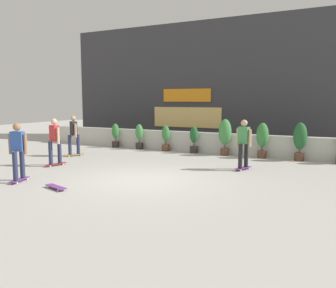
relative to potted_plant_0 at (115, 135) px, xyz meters
name	(u,v)px	position (x,y,z in m)	size (l,w,h in m)	color
ground_plane	(145,180)	(5.00, -5.55, -0.62)	(48.00, 48.00, 0.00)	#B2AFA8
planter_wall	(214,143)	(5.00, 0.45, -0.17)	(18.00, 0.40, 0.90)	beige
building_backdrop	(240,83)	(4.99, 4.45, 2.63)	(20.00, 2.08, 6.50)	#38383D
potted_plant_0	(115,135)	(0.00, 0.00, 0.00)	(0.36, 0.36, 1.18)	#2D2823
potted_plant_1	(139,136)	(1.39, 0.00, 0.01)	(0.37, 0.37, 1.20)	#2D2823
potted_plant_2	(166,138)	(2.81, 0.00, 0.00)	(0.36, 0.36, 1.18)	brown
potted_plant_3	(194,139)	(4.22, 0.00, 0.00)	(0.36, 0.36, 1.18)	#2D2823
potted_plant_4	(225,134)	(5.64, 0.00, 0.28)	(0.54, 0.54, 1.55)	brown
potted_plant_5	(262,138)	(7.21, 0.00, 0.20)	(0.48, 0.48, 1.43)	brown
potted_plant_6	(300,139)	(8.65, 0.00, 0.24)	(0.51, 0.51, 1.49)	brown
skater_far_right	(18,149)	(1.90, -7.41, 0.32)	(0.54, 0.82, 1.70)	#72338C
skater_far_left	(74,134)	(0.07, -3.06, 0.32)	(0.56, 0.80, 1.70)	#BF8C26
skater_by_wall_left	(244,142)	(7.18, -2.76, 0.32)	(0.54, 0.82, 1.70)	#72338C
skater_mid_plaza	(55,140)	(0.99, -5.07, 0.32)	(0.55, 0.82, 1.70)	maroon
skateboard_near_camera	(56,187)	(3.46, -7.57, -0.56)	(0.82, 0.42, 0.08)	#72338C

